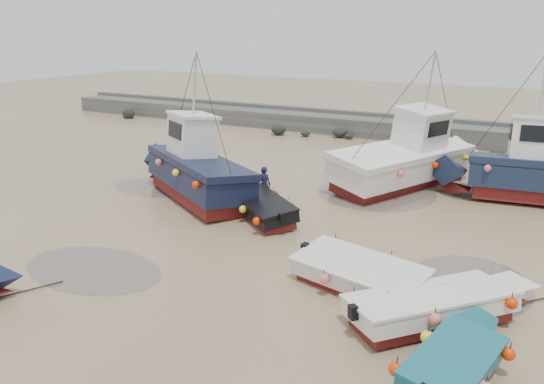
{
  "coord_description": "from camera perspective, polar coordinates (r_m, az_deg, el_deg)",
  "views": [
    {
      "loc": [
        7.79,
        -13.05,
        7.19
      ],
      "look_at": [
        -1.05,
        3.33,
        1.4
      ],
      "focal_mm": 35.0,
      "sensor_mm": 36.0,
      "label": 1
    }
  ],
  "objects": [
    {
      "name": "puddle_d",
      "position": [
        24.66,
        11.19,
        -0.0
      ],
      "size": [
        5.33,
        5.33,
        0.01
      ],
      "primitive_type": "cylinder",
      "color": "#62574D",
      "rests_on": "ground"
    },
    {
      "name": "dinghy_3",
      "position": [
        14.37,
        18.04,
        -11.23
      ],
      "size": [
        5.05,
        5.44,
        1.43
      ],
      "rotation": [
        0.0,
        0.0,
        -0.74
      ],
      "color": "maroon",
      "rests_on": "ground"
    },
    {
      "name": "ground",
      "position": [
        16.81,
        -2.28,
        -8.06
      ],
      "size": [
        120.0,
        120.0,
        0.0
      ],
      "primitive_type": "plane",
      "color": "#9E8862",
      "rests_on": "ground"
    },
    {
      "name": "dinghy_2",
      "position": [
        12.35,
        19.32,
        -16.25
      ],
      "size": [
        2.22,
        5.0,
        1.43
      ],
      "rotation": [
        0.0,
        0.0,
        -0.2
      ],
      "color": "maroon",
      "rests_on": "ground"
    },
    {
      "name": "cabin_boat_0",
      "position": [
        23.45,
        -8.74,
        2.67
      ],
      "size": [
        8.92,
        5.92,
        6.22
      ],
      "rotation": [
        0.0,
        0.0,
        1.04
      ],
      "color": "maroon",
      "rests_on": "ground"
    },
    {
      "name": "dinghy_5",
      "position": [
        15.3,
        10.63,
        -8.78
      ],
      "size": [
        6.06,
        2.88,
        1.43
      ],
      "rotation": [
        0.0,
        0.0,
        -1.81
      ],
      "color": "maroon",
      "rests_on": "ground"
    },
    {
      "name": "puddle_c",
      "position": [
        25.5,
        -12.5,
        0.49
      ],
      "size": [
        4.29,
        4.29,
        0.01
      ],
      "primitive_type": "cylinder",
      "color": "#62574D",
      "rests_on": "ground"
    },
    {
      "name": "seawall",
      "position": [
        36.48,
        15.72,
        6.27
      ],
      "size": [
        60.0,
        4.92,
        1.5
      ],
      "color": "#5E5E5A",
      "rests_on": "ground"
    },
    {
      "name": "dinghy_4",
      "position": [
        20.95,
        -1.21,
        -1.21
      ],
      "size": [
        5.1,
        4.22,
        1.43
      ],
      "rotation": [
        0.0,
        0.0,
        0.91
      ],
      "color": "maroon",
      "rests_on": "ground"
    },
    {
      "name": "cabin_boat_1",
      "position": [
        25.99,
        14.46,
        3.67
      ],
      "size": [
        6.0,
        10.37,
        6.22
      ],
      "rotation": [
        0.0,
        0.0,
        -0.42
      ],
      "color": "maroon",
      "rests_on": "ground"
    },
    {
      "name": "cabin_boat_2",
      "position": [
        25.23,
        26.9,
        1.97
      ],
      "size": [
        10.23,
        3.59,
        6.22
      ],
      "rotation": [
        0.0,
        0.0,
        1.7
      ],
      "color": "maroon",
      "rests_on": "ground"
    },
    {
      "name": "person",
      "position": [
        22.77,
        -0.83,
        -1.13
      ],
      "size": [
        0.61,
        0.43,
        1.6
      ],
      "primitive_type": "imported",
      "rotation": [
        0.0,
        0.0,
        3.22
      ],
      "color": "#191B35",
      "rests_on": "ground"
    },
    {
      "name": "puddle_b",
      "position": [
        16.77,
        20.36,
        -9.27
      ],
      "size": [
        3.55,
        3.55,
        0.01
      ],
      "primitive_type": "cylinder",
      "color": "#62574D",
      "rests_on": "ground"
    },
    {
      "name": "puddle_a",
      "position": [
        17.58,
        -18.68,
        -7.83
      ],
      "size": [
        4.85,
        4.85,
        0.01
      ],
      "primitive_type": "cylinder",
      "color": "#62574D",
      "rests_on": "ground"
    }
  ]
}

